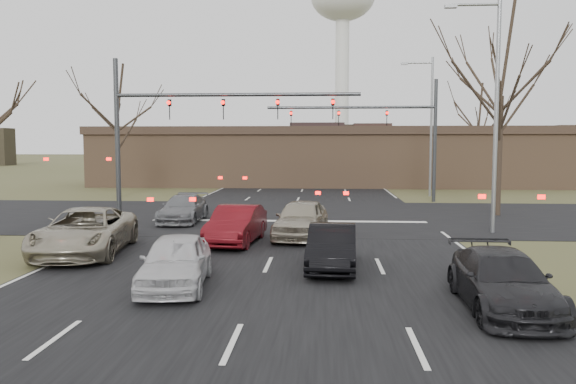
% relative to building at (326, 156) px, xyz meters
% --- Properties ---
extents(ground, '(360.00, 360.00, 0.00)m').
position_rel_building_xyz_m(ground, '(-2.00, -38.00, -2.67)').
color(ground, '#474826').
rests_on(ground, ground).
extents(road_main, '(14.00, 300.00, 0.02)m').
position_rel_building_xyz_m(road_main, '(-2.00, 22.00, -2.66)').
color(road_main, black).
rests_on(road_main, ground).
extents(road_cross, '(200.00, 14.00, 0.02)m').
position_rel_building_xyz_m(road_cross, '(-2.00, -23.00, -2.65)').
color(road_cross, black).
rests_on(road_cross, ground).
extents(building, '(42.40, 10.40, 5.30)m').
position_rel_building_xyz_m(building, '(0.00, 0.00, 0.00)').
color(building, '#816045').
rests_on(building, ground).
extents(water_tower, '(15.00, 15.00, 44.50)m').
position_rel_building_xyz_m(water_tower, '(4.00, 82.00, 32.80)').
color(water_tower, silver).
rests_on(water_tower, ground).
extents(mast_arm_near, '(12.12, 0.24, 8.00)m').
position_rel_building_xyz_m(mast_arm_near, '(-7.23, -25.00, 2.41)').
color(mast_arm_near, '#383A3D').
rests_on(mast_arm_near, ground).
extents(mast_arm_far, '(11.12, 0.24, 8.00)m').
position_rel_building_xyz_m(mast_arm_far, '(4.18, -15.00, 2.35)').
color(mast_arm_far, '#383A3D').
rests_on(mast_arm_far, ground).
extents(streetlight_right_near, '(2.34, 0.25, 10.00)m').
position_rel_building_xyz_m(streetlight_right_near, '(6.82, -28.00, 2.92)').
color(streetlight_right_near, gray).
rests_on(streetlight_right_near, ground).
extents(streetlight_right_far, '(2.34, 0.25, 10.00)m').
position_rel_building_xyz_m(streetlight_right_far, '(7.32, -11.00, 2.92)').
color(streetlight_right_far, gray).
rests_on(streetlight_right_far, ground).
extents(tree_right_near, '(6.90, 6.90, 11.50)m').
position_rel_building_xyz_m(tree_right_near, '(9.00, -22.00, 6.23)').
color(tree_right_near, black).
rests_on(tree_right_near, ground).
extents(tree_left_far, '(5.70, 5.70, 9.50)m').
position_rel_building_xyz_m(tree_left_far, '(-15.00, -13.00, 4.68)').
color(tree_left_far, black).
rests_on(tree_left_far, ground).
extents(tree_right_far, '(5.40, 5.40, 9.00)m').
position_rel_building_xyz_m(tree_right_far, '(13.00, -3.00, 4.29)').
color(tree_right_far, black).
rests_on(tree_right_far, ground).
extents(car_silver_suv, '(3.32, 6.01, 1.59)m').
position_rel_building_xyz_m(car_silver_suv, '(-8.50, -33.64, -1.87)').
color(car_silver_suv, '#9F9781').
rests_on(car_silver_suv, ground).
extents(car_white_sedan, '(2.11, 4.32, 1.42)m').
position_rel_building_xyz_m(car_white_sedan, '(-4.19, -37.86, -1.96)').
color(car_white_sedan, silver).
rests_on(car_white_sedan, ground).
extents(car_black_hatch, '(1.61, 4.16, 1.35)m').
position_rel_building_xyz_m(car_black_hatch, '(0.00, -35.37, -1.99)').
color(car_black_hatch, black).
rests_on(car_black_hatch, ground).
extents(car_charcoal_sedan, '(1.96, 4.64, 1.34)m').
position_rel_building_xyz_m(car_charcoal_sedan, '(3.87, -39.35, -2.00)').
color(car_charcoal_sedan, black).
rests_on(car_charcoal_sedan, ground).
extents(car_grey_ahead, '(1.87, 4.54, 1.32)m').
position_rel_building_xyz_m(car_grey_ahead, '(-7.10, -25.50, -2.01)').
color(car_grey_ahead, slate).
rests_on(car_grey_ahead, ground).
extents(car_red_ahead, '(1.95, 4.54, 1.46)m').
position_rel_building_xyz_m(car_red_ahead, '(-3.60, -31.22, -1.94)').
color(car_red_ahead, '#590C12').
rests_on(car_red_ahead, ground).
extents(car_silver_ahead, '(2.43, 4.82, 1.57)m').
position_rel_building_xyz_m(car_silver_ahead, '(-1.16, -29.87, -1.88)').
color(car_silver_ahead, '#9E9480').
rests_on(car_silver_ahead, ground).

